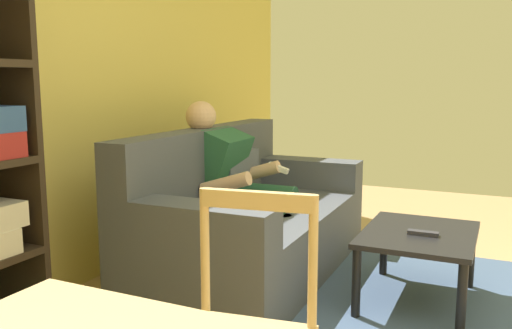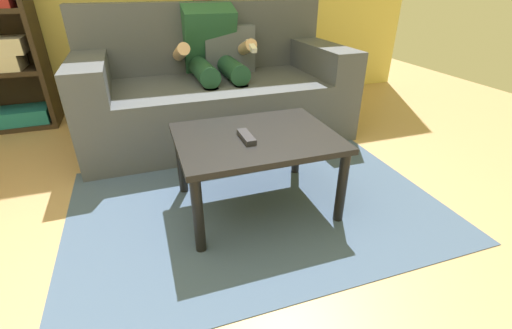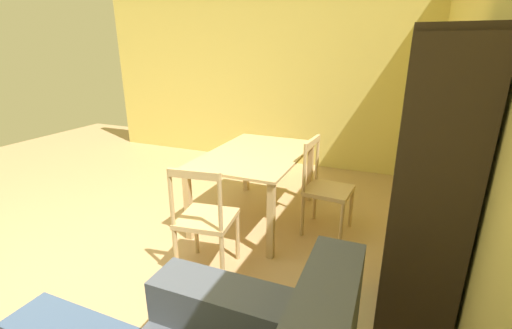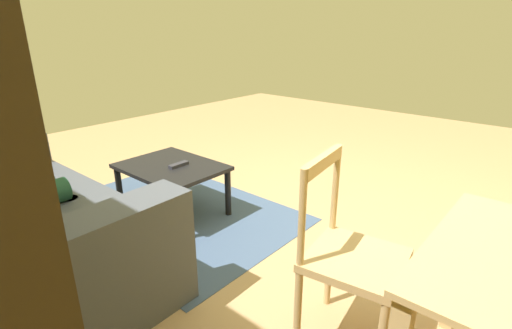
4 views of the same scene
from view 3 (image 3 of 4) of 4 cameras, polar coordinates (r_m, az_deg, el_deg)
The scene contains 6 objects.
ground_plane at distance 3.20m, azimuth -27.48°, elevation -16.78°, with size 9.17×9.17×0.00m, color tan.
wall_side at distance 5.59m, azimuth -0.20°, elevation 14.57°, with size 0.12×5.26×2.69m, color #D2BE5D.
bookshelf at distance 2.24m, azimuth 25.92°, elevation -8.06°, with size 0.87×0.36×1.84m.
dining_table at distance 3.56m, azimuth -0.00°, elevation 0.44°, with size 1.41×0.93×0.73m.
dining_chair_near_wall at distance 3.43m, azimuth 11.39°, elevation -3.91°, with size 0.45×0.45×0.93m.
dining_chair_facing_couch at distance 2.77m, azimuth -8.34°, elevation -9.00°, with size 0.48×0.48×0.93m.
Camera 3 is at (1.55, 2.19, 1.74)m, focal length 24.30 mm.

